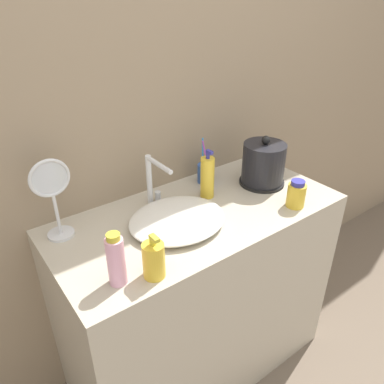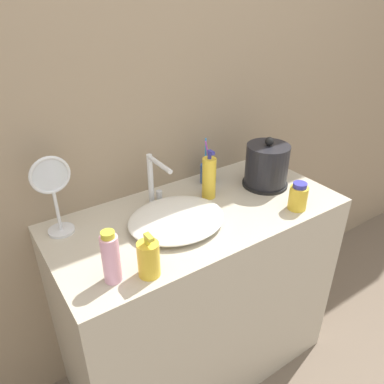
# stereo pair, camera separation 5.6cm
# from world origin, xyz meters

# --- Properties ---
(wall_back) EXTENTS (6.00, 0.04, 2.60)m
(wall_back) POSITION_xyz_m (0.00, 0.56, 1.30)
(wall_back) COLOR gray
(wall_back) RESTS_ON ground_plane
(vanity_counter) EXTENTS (1.14, 0.54, 0.87)m
(vanity_counter) POSITION_xyz_m (0.00, 0.27, 0.43)
(vanity_counter) COLOR #B7AD99
(vanity_counter) RESTS_ON ground_plane
(sink_basin) EXTENTS (0.36, 0.31, 0.04)m
(sink_basin) POSITION_xyz_m (-0.11, 0.25, 0.89)
(sink_basin) COLOR silver
(sink_basin) RESTS_ON vanity_counter
(faucet) EXTENTS (0.06, 0.17, 0.21)m
(faucet) POSITION_xyz_m (-0.11, 0.42, 0.99)
(faucet) COLOR silver
(faucet) RESTS_ON vanity_counter
(electric_kettle) EXTENTS (0.20, 0.20, 0.22)m
(electric_kettle) POSITION_xyz_m (0.37, 0.29, 0.95)
(electric_kettle) COLOR black
(electric_kettle) RESTS_ON vanity_counter
(toothbrush_cup) EXTENTS (0.07, 0.07, 0.21)m
(toothbrush_cup) POSITION_xyz_m (0.17, 0.45, 0.91)
(toothbrush_cup) COLOR #2D519E
(toothbrush_cup) RESTS_ON vanity_counter
(lotion_bottle) EXTENTS (0.07, 0.07, 0.15)m
(lotion_bottle) POSITION_xyz_m (-0.33, 0.07, 0.93)
(lotion_bottle) COLOR gold
(lotion_bottle) RESTS_ON vanity_counter
(shampoo_bottle) EXTENTS (0.07, 0.07, 0.11)m
(shampoo_bottle) POSITION_xyz_m (0.33, 0.08, 0.92)
(shampoo_bottle) COLOR gold
(shampoo_bottle) RESTS_ON vanity_counter
(mouthwash_bottle) EXTENTS (0.06, 0.06, 0.21)m
(mouthwash_bottle) POSITION_xyz_m (0.10, 0.35, 0.95)
(mouthwash_bottle) COLOR gold
(mouthwash_bottle) RESTS_ON vanity_counter
(hand_cream_bottle) EXTENTS (0.05, 0.05, 0.17)m
(hand_cream_bottle) POSITION_xyz_m (-0.43, 0.11, 0.95)
(hand_cream_bottle) COLOR #EAA8C6
(hand_cream_bottle) RESTS_ON vanity_counter
(vanity_mirror) EXTENTS (0.13, 0.09, 0.29)m
(vanity_mirror) POSITION_xyz_m (-0.48, 0.44, 1.03)
(vanity_mirror) COLOR silver
(vanity_mirror) RESTS_ON vanity_counter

